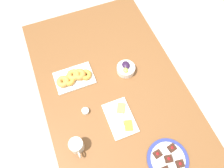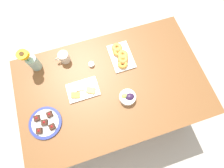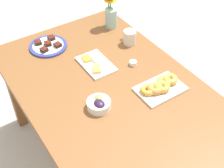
{
  "view_description": "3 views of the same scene",
  "coord_description": "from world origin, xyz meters",
  "px_view_note": "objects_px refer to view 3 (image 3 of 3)",
  "views": [
    {
      "loc": [
        0.65,
        -0.26,
        2.15
      ],
      "look_at": [
        0.0,
        0.0,
        0.78
      ],
      "focal_mm": 35.0,
      "sensor_mm": 36.0,
      "label": 1
    },
    {
      "loc": [
        0.15,
        0.45,
        2.14
      ],
      "look_at": [
        0.0,
        0.0,
        0.78
      ],
      "focal_mm": 28.0,
      "sensor_mm": 36.0,
      "label": 2
    },
    {
      "loc": [
        -1.11,
        0.73,
        2.01
      ],
      "look_at": [
        0.0,
        0.0,
        0.78
      ],
      "focal_mm": 50.0,
      "sensor_mm": 36.0,
      "label": 3
    }
  ],
  "objects_px": {
    "croissant_platter": "(160,86)",
    "jam_cup_honey": "(133,63)",
    "grape_bowl": "(99,104)",
    "cheese_platter": "(96,64)",
    "dining_table": "(112,99)",
    "dessert_plate": "(48,46)",
    "flower_vase": "(111,16)",
    "coffee_mug": "(130,37)"
  },
  "relations": [
    {
      "from": "croissant_platter",
      "to": "jam_cup_honey",
      "type": "height_order",
      "value": "croissant_platter"
    },
    {
      "from": "croissant_platter",
      "to": "jam_cup_honey",
      "type": "relative_size",
      "value": 6.01
    },
    {
      "from": "grape_bowl",
      "to": "cheese_platter",
      "type": "relative_size",
      "value": 0.52
    },
    {
      "from": "jam_cup_honey",
      "to": "dining_table",
      "type": "bearing_deg",
      "value": 115.6
    },
    {
      "from": "dessert_plate",
      "to": "flower_vase",
      "type": "distance_m",
      "value": 0.51
    },
    {
      "from": "flower_vase",
      "to": "jam_cup_honey",
      "type": "bearing_deg",
      "value": 163.76
    },
    {
      "from": "dining_table",
      "to": "grape_bowl",
      "type": "height_order",
      "value": "grape_bowl"
    },
    {
      "from": "cheese_platter",
      "to": "flower_vase",
      "type": "distance_m",
      "value": 0.48
    },
    {
      "from": "dining_table",
      "to": "jam_cup_honey",
      "type": "bearing_deg",
      "value": -64.4
    },
    {
      "from": "jam_cup_honey",
      "to": "flower_vase",
      "type": "relative_size",
      "value": 0.19
    },
    {
      "from": "dessert_plate",
      "to": "flower_vase",
      "type": "xyz_separation_m",
      "value": [
        -0.02,
        -0.51,
        0.08
      ]
    },
    {
      "from": "grape_bowl",
      "to": "dessert_plate",
      "type": "relative_size",
      "value": 0.52
    },
    {
      "from": "dessert_plate",
      "to": "jam_cup_honey",
      "type": "bearing_deg",
      "value": -142.15
    },
    {
      "from": "croissant_platter",
      "to": "grape_bowl",
      "type": "bearing_deg",
      "value": 79.34
    },
    {
      "from": "flower_vase",
      "to": "dining_table",
      "type": "bearing_deg",
      "value": 147.1
    },
    {
      "from": "dining_table",
      "to": "cheese_platter",
      "type": "bearing_deg",
      "value": -8.1
    },
    {
      "from": "grape_bowl",
      "to": "jam_cup_honey",
      "type": "bearing_deg",
      "value": -62.25
    },
    {
      "from": "jam_cup_honey",
      "to": "flower_vase",
      "type": "height_order",
      "value": "flower_vase"
    },
    {
      "from": "grape_bowl",
      "to": "coffee_mug",
      "type": "bearing_deg",
      "value": -50.87
    },
    {
      "from": "grape_bowl",
      "to": "dessert_plate",
      "type": "distance_m",
      "value": 0.68
    },
    {
      "from": "coffee_mug",
      "to": "flower_vase",
      "type": "height_order",
      "value": "flower_vase"
    },
    {
      "from": "grape_bowl",
      "to": "flower_vase",
      "type": "distance_m",
      "value": 0.84
    },
    {
      "from": "coffee_mug",
      "to": "grape_bowl",
      "type": "xyz_separation_m",
      "value": [
        -0.41,
        0.5,
        -0.02
      ]
    },
    {
      "from": "dining_table",
      "to": "dessert_plate",
      "type": "xyz_separation_m",
      "value": [
        0.59,
        0.14,
        0.1
      ]
    },
    {
      "from": "jam_cup_honey",
      "to": "dessert_plate",
      "type": "xyz_separation_m",
      "value": [
        0.48,
        0.37,
        -0.0
      ]
    },
    {
      "from": "dining_table",
      "to": "coffee_mug",
      "type": "distance_m",
      "value": 0.5
    },
    {
      "from": "croissant_platter",
      "to": "flower_vase",
      "type": "relative_size",
      "value": 1.12
    },
    {
      "from": "grape_bowl",
      "to": "jam_cup_honey",
      "type": "relative_size",
      "value": 2.79
    },
    {
      "from": "jam_cup_honey",
      "to": "flower_vase",
      "type": "distance_m",
      "value": 0.49
    },
    {
      "from": "dining_table",
      "to": "croissant_platter",
      "type": "xyz_separation_m",
      "value": [
        -0.16,
        -0.23,
        0.11
      ]
    },
    {
      "from": "dessert_plate",
      "to": "flower_vase",
      "type": "height_order",
      "value": "flower_vase"
    },
    {
      "from": "cheese_platter",
      "to": "jam_cup_honey",
      "type": "bearing_deg",
      "value": -122.74
    },
    {
      "from": "coffee_mug",
      "to": "grape_bowl",
      "type": "height_order",
      "value": "coffee_mug"
    },
    {
      "from": "grape_bowl",
      "to": "croissant_platter",
      "type": "distance_m",
      "value": 0.39
    },
    {
      "from": "grape_bowl",
      "to": "cheese_platter",
      "type": "height_order",
      "value": "grape_bowl"
    },
    {
      "from": "coffee_mug",
      "to": "flower_vase",
      "type": "xyz_separation_m",
      "value": [
        0.25,
        -0.01,
        0.04
      ]
    },
    {
      "from": "dessert_plate",
      "to": "grape_bowl",
      "type": "bearing_deg",
      "value": 179.25
    },
    {
      "from": "dining_table",
      "to": "flower_vase",
      "type": "xyz_separation_m",
      "value": [
        0.57,
        -0.37,
        0.18
      ]
    },
    {
      "from": "coffee_mug",
      "to": "cheese_platter",
      "type": "bearing_deg",
      "value": 103.42
    },
    {
      "from": "grape_bowl",
      "to": "dessert_plate",
      "type": "xyz_separation_m",
      "value": [
        0.68,
        -0.01,
        -0.02
      ]
    },
    {
      "from": "grape_bowl",
      "to": "jam_cup_honey",
      "type": "height_order",
      "value": "grape_bowl"
    },
    {
      "from": "croissant_platter",
      "to": "cheese_platter",
      "type": "bearing_deg",
      "value": 26.45
    }
  ]
}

